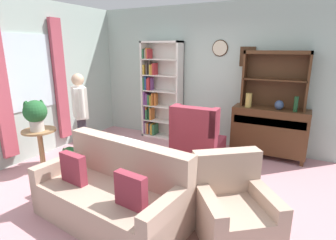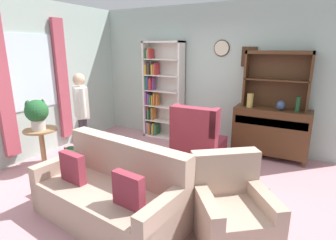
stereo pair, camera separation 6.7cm
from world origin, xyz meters
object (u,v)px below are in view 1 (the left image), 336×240
sideboard (269,130)px  potted_plant_large (35,113)px  potted_plant_small (69,155)px  wingback_chair (197,143)px  sideboard_hutch (276,72)px  armchair_floral (233,211)px  plant_stand (41,146)px  vase_tall (249,100)px  book_stack (155,157)px  bottle_wine (296,104)px  person_reading (81,112)px  bookshelf (158,93)px  vase_round (279,105)px  couch_floral (113,195)px  coffee_table (157,164)px

sideboard → potted_plant_large: potted_plant_large is taller
potted_plant_small → wingback_chair: bearing=29.4°
sideboard → sideboard_hutch: size_ratio=1.18×
armchair_floral → plant_stand: bearing=177.7°
vase_tall → potted_plant_small: vase_tall is taller
sideboard_hutch → book_stack: size_ratio=5.31×
bottle_wine → armchair_floral: 2.53m
sideboard_hutch → person_reading: sideboard_hutch is taller
bookshelf → book_stack: 2.36m
potted_plant_small → sideboard_hutch: bearing=35.5°
vase_round → wingback_chair: 1.57m
sideboard_hutch → wingback_chair: 1.88m
couch_floral → book_stack: 0.91m
vase_round → book_stack: size_ratio=0.82×
couch_floral → coffee_table: bearing=85.4°
sideboard_hutch → plant_stand: (-3.19, -2.44, -1.13)m
plant_stand → potted_plant_small: plant_stand is taller
bookshelf → couch_floral: (1.04, -2.92, -0.69)m
potted_plant_large → bottle_wine: bearing=32.7°
wingback_chair → vase_round: bearing=36.0°
bottle_wine → plant_stand: bearing=-147.9°
couch_floral → potted_plant_large: size_ratio=3.86×
potted_plant_large → person_reading: (0.35, 0.60, -0.08)m
vase_tall → coffee_table: 2.16m
sideboard → person_reading: person_reading is taller
sideboard → potted_plant_large: 3.99m
bottle_wine → plant_stand: bottle_wine is taller
vase_tall → couch_floral: bearing=-108.8°
vase_round → coffee_table: (-1.39, -1.86, -0.65)m
potted_plant_small → person_reading: person_reading is taller
sideboard → vase_tall: bearing=-168.4°
sideboard → bottle_wine: size_ratio=4.97×
sideboard_hutch → person_reading: 3.46m
bookshelf → couch_floral: size_ratio=1.11×
coffee_table → bottle_wine: bearing=48.2°
potted_plant_large → armchair_floral: bearing=-1.6°
bookshelf → wingback_chair: (1.32, -1.00, -0.62)m
person_reading → coffee_table: 1.67m
bottle_wine → coffee_table: bottle_wine is taller
sideboard → coffee_table: bearing=-123.0°
coffee_table → bookshelf: bearing=118.8°
couch_floral → potted_plant_large: 2.01m
wingback_chair → vase_tall: bearing=52.1°
potted_plant_large → coffee_table: potted_plant_large is taller
bookshelf → person_reading: size_ratio=1.35×
vase_round → couch_floral: bearing=-117.8°
plant_stand → person_reading: (0.37, 0.56, 0.48)m
vase_round → potted_plant_large: bearing=-145.0°
bookshelf → book_stack: (1.09, -2.02, -0.55)m
vase_tall → potted_plant_small: bearing=-143.2°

